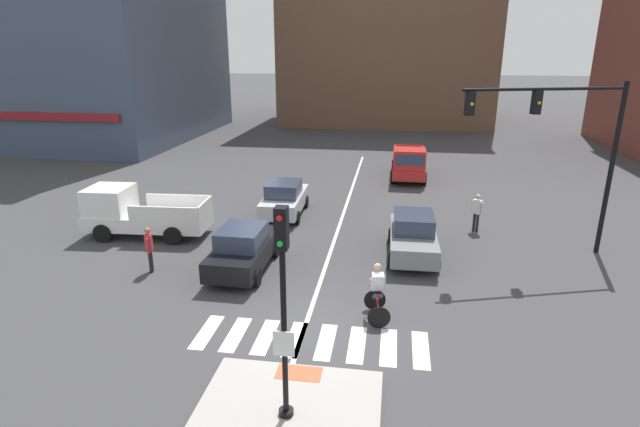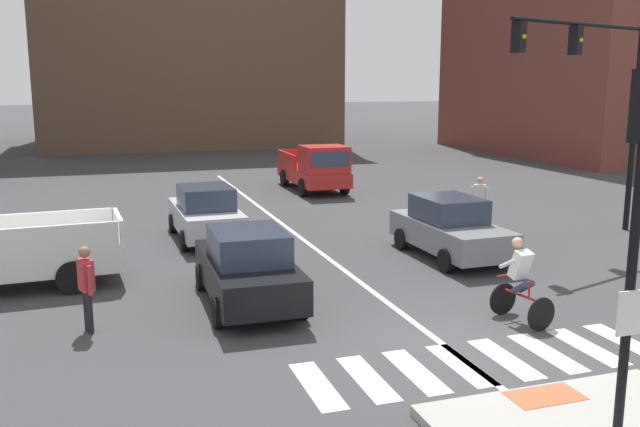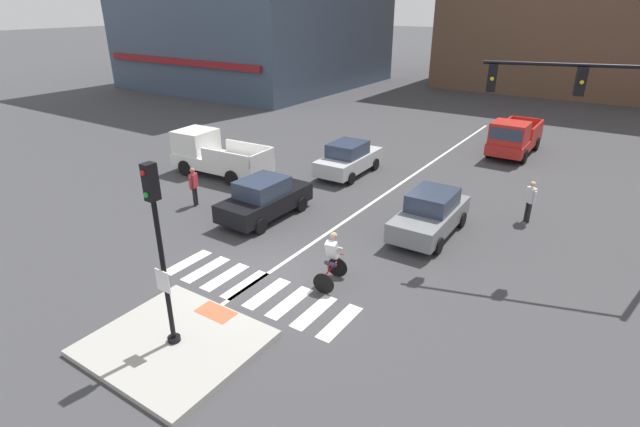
# 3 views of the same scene
# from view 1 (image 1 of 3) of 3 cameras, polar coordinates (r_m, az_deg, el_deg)

# --- Properties ---
(ground_plane) EXTENTS (300.00, 300.00, 0.00)m
(ground_plane) POSITION_cam_1_polar(r_m,az_deg,el_deg) (14.73, -0.60, -12.74)
(ground_plane) COLOR #3D3D3F
(traffic_island) EXTENTS (3.99, 3.59, 0.15)m
(traffic_island) POSITION_cam_1_polar(r_m,az_deg,el_deg) (11.61, -3.85, -22.07)
(traffic_island) COLOR #A3A099
(traffic_island) RESTS_ON ground
(tactile_pad_front) EXTENTS (1.10, 0.60, 0.01)m
(tactile_pad_front) POSITION_cam_1_polar(r_m,az_deg,el_deg) (12.67, -2.40, -17.64)
(tactile_pad_front) COLOR #DB5B38
(tactile_pad_front) RESTS_ON traffic_island
(signal_pole) EXTENTS (0.44, 0.38, 4.65)m
(signal_pole) POSITION_cam_1_polar(r_m,az_deg,el_deg) (9.99, -4.21, -9.42)
(signal_pole) COLOR black
(signal_pole) RESTS_ON traffic_island
(crosswalk_stripe_a) EXTENTS (0.44, 1.80, 0.01)m
(crosswalk_stripe_a) POSITION_cam_1_polar(r_m,az_deg,el_deg) (14.83, -12.72, -12.97)
(crosswalk_stripe_a) COLOR silver
(crosswalk_stripe_a) RESTS_ON ground
(crosswalk_stripe_b) EXTENTS (0.44, 1.80, 0.01)m
(crosswalk_stripe_b) POSITION_cam_1_polar(r_m,az_deg,el_deg) (14.57, -9.53, -13.37)
(crosswalk_stripe_b) COLOR silver
(crosswalk_stripe_b) RESTS_ON ground
(crosswalk_stripe_c) EXTENTS (0.44, 1.80, 0.01)m
(crosswalk_stripe_c) POSITION_cam_1_polar(r_m,az_deg,el_deg) (14.35, -6.22, -13.74)
(crosswalk_stripe_c) COLOR silver
(crosswalk_stripe_c) RESTS_ON ground
(crosswalk_stripe_d) EXTENTS (0.44, 1.80, 0.01)m
(crosswalk_stripe_d) POSITION_cam_1_polar(r_m,az_deg,el_deg) (14.18, -2.82, -14.07)
(crosswalk_stripe_d) COLOR silver
(crosswalk_stripe_d) RESTS_ON ground
(crosswalk_stripe_e) EXTENTS (0.44, 1.80, 0.01)m
(crosswalk_stripe_e) POSITION_cam_1_polar(r_m,az_deg,el_deg) (14.06, 0.67, -14.36)
(crosswalk_stripe_e) COLOR silver
(crosswalk_stripe_e) RESTS_ON ground
(crosswalk_stripe_f) EXTENTS (0.44, 1.80, 0.01)m
(crosswalk_stripe_f) POSITION_cam_1_polar(r_m,az_deg,el_deg) (13.99, 4.22, -14.60)
(crosswalk_stripe_f) COLOR silver
(crosswalk_stripe_f) RESTS_ON ground
(crosswalk_stripe_g) EXTENTS (0.44, 1.80, 0.01)m
(crosswalk_stripe_g) POSITION_cam_1_polar(r_m,az_deg,el_deg) (13.97, 7.79, -14.79)
(crosswalk_stripe_g) COLOR silver
(crosswalk_stripe_g) RESTS_ON ground
(crosswalk_stripe_h) EXTENTS (0.44, 1.80, 0.01)m
(crosswalk_stripe_h) POSITION_cam_1_polar(r_m,az_deg,el_deg) (14.00, 11.37, -14.92)
(crosswalk_stripe_h) COLOR silver
(crosswalk_stripe_h) RESTS_ON ground
(lane_centre_line) EXTENTS (0.14, 28.00, 0.01)m
(lane_centre_line) POSITION_cam_1_polar(r_m,az_deg,el_deg) (23.82, 2.56, -0.34)
(lane_centre_line) COLOR silver
(lane_centre_line) RESTS_ON ground
(traffic_light_mast) EXTENTS (5.93, 2.04, 6.51)m
(traffic_light_mast) POSITION_cam_1_polar(r_m,az_deg,el_deg) (20.18, 26.33, 7.82)
(traffic_light_mast) COLOR black
(traffic_light_mast) RESTS_ON ground
(building_corner_right) EXTENTS (20.80, 21.28, 18.61)m
(building_corner_right) POSITION_cam_1_polar(r_m,az_deg,el_deg) (50.65, -25.98, 18.47)
(building_corner_right) COLOR #3D4C60
(building_corner_right) RESTS_ON ground
(building_far_block) EXTENTS (21.75, 18.06, 19.15)m
(building_far_block) POSITION_cam_1_polar(r_m,az_deg,el_deg) (58.20, 7.77, 20.04)
(building_far_block) COLOR brown
(building_far_block) RESTS_ON ground
(car_silver_westbound_far) EXTENTS (1.91, 4.13, 1.64)m
(car_silver_westbound_far) POSITION_cam_1_polar(r_m,az_deg,el_deg) (23.89, -4.06, 1.72)
(car_silver_westbound_far) COLOR silver
(car_silver_westbound_far) RESTS_ON ground
(car_grey_eastbound_mid) EXTENTS (1.89, 4.12, 1.64)m
(car_grey_eastbound_mid) POSITION_cam_1_polar(r_m,az_deg,el_deg) (19.43, 10.52, -2.48)
(car_grey_eastbound_mid) COLOR slate
(car_grey_eastbound_mid) RESTS_ON ground
(car_black_westbound_near) EXTENTS (1.90, 4.13, 1.64)m
(car_black_westbound_near) POSITION_cam_1_polar(r_m,az_deg,el_deg) (18.11, -8.67, -3.94)
(car_black_westbound_near) COLOR black
(car_black_westbound_near) RESTS_ON ground
(pickup_truck_red_eastbound_distant) EXTENTS (2.08, 5.11, 2.08)m
(pickup_truck_red_eastbound_distant) POSITION_cam_1_polar(r_m,az_deg,el_deg) (30.85, 10.05, 5.58)
(pickup_truck_red_eastbound_distant) COLOR red
(pickup_truck_red_eastbound_distant) RESTS_ON ground
(pickup_truck_white_cross_left) EXTENTS (5.20, 2.27, 2.08)m
(pickup_truck_white_cross_left) POSITION_cam_1_polar(r_m,az_deg,el_deg) (22.53, -20.10, 0.04)
(pickup_truck_white_cross_left) COLOR white
(pickup_truck_white_cross_left) RESTS_ON ground
(cyclist) EXTENTS (0.82, 1.18, 1.68)m
(cyclist) POSITION_cam_1_polar(r_m,az_deg,el_deg) (14.87, 6.52, -8.71)
(cyclist) COLOR black
(cyclist) RESTS_ON ground
(pedestrian_at_curb_left) EXTENTS (0.32, 0.53, 1.67)m
(pedestrian_at_curb_left) POSITION_cam_1_polar(r_m,az_deg,el_deg) (18.65, -18.84, -3.52)
(pedestrian_at_curb_left) COLOR black
(pedestrian_at_curb_left) RESTS_ON ground
(pedestrian_waiting_far_side) EXTENTS (0.43, 0.40, 1.67)m
(pedestrian_waiting_far_side) POSITION_cam_1_polar(r_m,az_deg,el_deg) (22.61, 17.40, 0.40)
(pedestrian_waiting_far_side) COLOR black
(pedestrian_waiting_far_side) RESTS_ON ground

